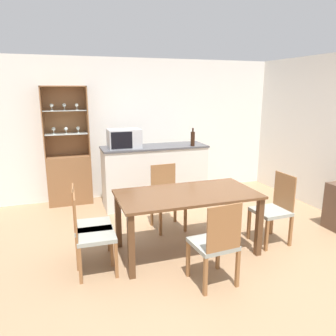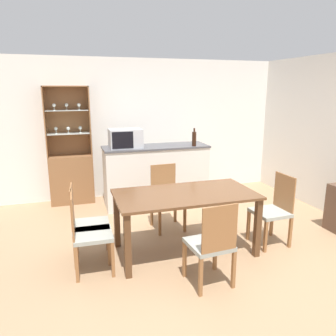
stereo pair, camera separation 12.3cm
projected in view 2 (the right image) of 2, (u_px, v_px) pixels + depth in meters
ground_plane at (199, 253)px, 4.11m from camera, size 18.00×18.00×0.00m
wall_back at (147, 128)px, 6.25m from camera, size 6.80×0.06×2.55m
kitchen_counter at (156, 175)px, 5.76m from camera, size 1.81×0.60×1.05m
display_cabinet at (71, 170)px, 5.82m from camera, size 0.75×0.34×2.05m
dining_table at (185, 201)px, 4.01m from camera, size 1.70×0.89×0.77m
dining_chair_head_far at (167, 197)px, 4.77m from camera, size 0.44×0.44×0.93m
dining_chair_side_left_far at (87, 224)px, 3.84m from camera, size 0.44×0.44×0.93m
dining_chair_side_left_near at (88, 233)px, 3.59m from camera, size 0.43×0.43×0.93m
dining_chair_head_near at (211, 244)px, 3.34m from camera, size 0.45×0.45×0.93m
dining_chair_side_right_near at (273, 210)px, 4.27m from camera, size 0.44×0.44×0.93m
microwave at (125, 138)px, 5.44m from camera, size 0.53×0.38×0.31m
wine_bottle at (194, 139)px, 5.59m from camera, size 0.07×0.07×0.31m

